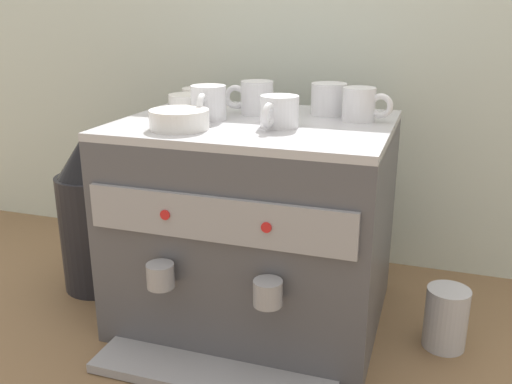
{
  "coord_description": "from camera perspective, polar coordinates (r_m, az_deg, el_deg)",
  "views": [
    {
      "loc": [
        0.39,
        -1.16,
        0.71
      ],
      "look_at": [
        0.0,
        0.0,
        0.31
      ],
      "focal_mm": 39.13,
      "sensor_mm": 36.0,
      "label": 1
    }
  ],
  "objects": [
    {
      "name": "ceramic_cup_2",
      "position": [
        1.25,
        -4.93,
        9.08
      ],
      "size": [
        0.08,
        0.12,
        0.07
      ],
      "color": "white",
      "rests_on": "espresso_machine"
    },
    {
      "name": "tiled_backsplash_wall",
      "position": [
        1.63,
        4.6,
        10.23
      ],
      "size": [
        2.8,
        0.03,
        0.98
      ],
      "primitive_type": "cube",
      "color": "silver",
      "rests_on": "ground_plane"
    },
    {
      "name": "ground_plane",
      "position": [
        1.41,
        0.0,
        -12.09
      ],
      "size": [
        4.0,
        4.0,
        0.0
      ],
      "primitive_type": "plane",
      "color": "brown"
    },
    {
      "name": "espresso_machine",
      "position": [
        1.31,
        -0.06,
        -3.16
      ],
      "size": [
        0.59,
        0.58,
        0.48
      ],
      "color": "#4C4C51",
      "rests_on": "ground_plane"
    },
    {
      "name": "ceramic_cup_0",
      "position": [
        1.17,
        2.33,
        8.21
      ],
      "size": [
        0.08,
        0.12,
        0.07
      ],
      "color": "white",
      "rests_on": "espresso_machine"
    },
    {
      "name": "ceramic_bowl_0",
      "position": [
        1.16,
        -7.85,
        7.33
      ],
      "size": [
        0.12,
        0.12,
        0.04
      ],
      "color": "white",
      "rests_on": "espresso_machine"
    },
    {
      "name": "ceramic_cup_1",
      "position": [
        1.32,
        -0.09,
        9.63
      ],
      "size": [
        0.12,
        0.08,
        0.08
      ],
      "color": "white",
      "rests_on": "espresso_machine"
    },
    {
      "name": "ceramic_bowl_2",
      "position": [
        1.46,
        -5.71,
        9.66
      ],
      "size": [
        0.09,
        0.09,
        0.04
      ],
      "color": "white",
      "rests_on": "espresso_machine"
    },
    {
      "name": "milk_pitcher",
      "position": [
        1.32,
        18.85,
        -12.09
      ],
      "size": [
        0.09,
        0.09,
        0.14
      ],
      "primitive_type": "cylinder",
      "color": "#B7B7BC",
      "rests_on": "ground_plane"
    },
    {
      "name": "ceramic_cup_4",
      "position": [
        1.26,
        10.67,
        8.8
      ],
      "size": [
        0.11,
        0.07,
        0.07
      ],
      "color": "white",
      "rests_on": "espresso_machine"
    },
    {
      "name": "ceramic_cup_3",
      "position": [
        1.32,
        7.64,
        9.41
      ],
      "size": [
        0.12,
        0.08,
        0.07
      ],
      "color": "white",
      "rests_on": "espresso_machine"
    },
    {
      "name": "coffee_grinder",
      "position": [
        1.52,
        -16.22,
        -2.17
      ],
      "size": [
        0.18,
        0.18,
        0.43
      ],
      "color": "black",
      "rests_on": "ground_plane"
    },
    {
      "name": "ceramic_bowl_1",
      "position": [
        1.35,
        -6.98,
        8.93
      ],
      "size": [
        0.09,
        0.09,
        0.04
      ],
      "color": "white",
      "rests_on": "espresso_machine"
    }
  ]
}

